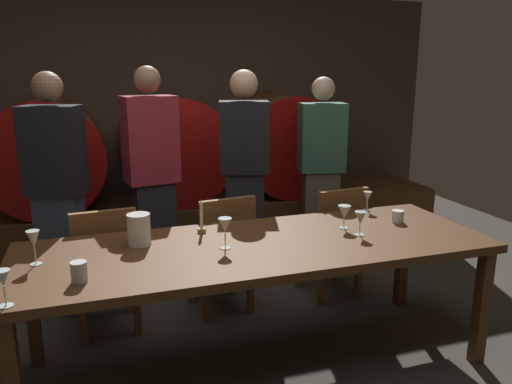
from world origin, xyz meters
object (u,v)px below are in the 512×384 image
object	(u,v)px
wine_barrel_right	(281,144)
wine_glass_center_left	(225,226)
guest_center_left	(152,181)
guest_center_right	(244,178)
pitcher	(139,229)
wine_glass_center_right	(344,212)
guest_far_right	(321,173)
chair_center	(223,249)
cup_right	(398,216)
wine_glass_left	(33,240)
wine_glass_right	(360,219)
guest_far_left	(58,195)
wine_glass_far_left	(3,280)
cup_left	(79,272)
wine_barrel_left	(47,156)
wine_barrel_center	(173,149)
chair_left	(105,264)
dining_table	(258,254)
chair_right	(334,236)
wine_glass_far_right	(367,197)
candle_center	(202,223)

from	to	relation	value
wine_barrel_right	wine_glass_center_left	distance (m)	2.40
guest_center_left	guest_center_right	distance (m)	0.71
pitcher	wine_glass_center_right	distance (m)	1.24
guest_center_left	guest_far_right	size ratio (longest dim) A/B	1.05
chair_center	wine_glass_center_right	xyz separation A→B (m)	(0.63, -0.59, 0.37)
wine_glass_center_right	cup_right	bearing A→B (deg)	0.82
wine_glass_left	wine_glass_right	xyz separation A→B (m)	(1.79, -0.11, -0.03)
guest_far_left	wine_glass_left	bearing A→B (deg)	105.40
wine_barrel_right	guest_far_left	bearing A→B (deg)	-153.30
guest_center_right	wine_glass_far_left	size ratio (longest dim) A/B	10.69
wine_glass_right	cup_left	world-z (taller)	wine_glass_right
guest_far_right	cup_left	bearing A→B (deg)	49.73
wine_barrel_left	wine_glass_far_left	world-z (taller)	wine_barrel_left
cup_right	wine_barrel_center	bearing A→B (deg)	119.63
wine_barrel_left	chair_left	distance (m)	1.58
dining_table	guest_far_left	size ratio (longest dim) A/B	1.56
wine_barrel_right	cup_left	distance (m)	3.01
chair_right	guest_center_right	xyz separation A→B (m)	(-0.57, 0.46, 0.40)
wine_glass_right	chair_center	bearing A→B (deg)	131.36
wine_barrel_center	guest_center_right	distance (m)	1.04
wine_glass_center_right	wine_glass_far_left	bearing A→B (deg)	-164.83
chair_right	wine_barrel_center	bearing A→B (deg)	-60.10
wine_glass_left	chair_center	bearing A→B (deg)	29.08
wine_glass_right	dining_table	bearing A→B (deg)	175.48
wine_barrel_left	wine_glass_center_left	bearing A→B (deg)	-63.68
guest_center_right	guest_far_right	bearing A→B (deg)	-153.53
wine_glass_far_left	wine_glass_far_right	size ratio (longest dim) A/B	1.18
cup_right	wine_glass_far_right	bearing A→B (deg)	99.90
wine_glass_left	wine_glass_center_left	size ratio (longest dim) A/B	1.03
dining_table	wine_glass_center_right	bearing A→B (deg)	9.61
guest_center_left	guest_far_right	world-z (taller)	guest_center_left
guest_far_right	wine_glass_center_left	size ratio (longest dim) A/B	9.55
wine_barrel_left	wine_glass_far_right	world-z (taller)	wine_barrel_left
chair_center	pitcher	size ratio (longest dim) A/B	4.91
wine_barrel_center	cup_left	xyz separation A→B (m)	(-0.82, -2.33, -0.18)
guest_center_left	wine_glass_right	world-z (taller)	guest_center_left
chair_right	guest_far_left	xyz separation A→B (m)	(-1.95, 0.38, 0.39)
chair_right	candle_center	bearing A→B (deg)	14.29
candle_center	cup_right	size ratio (longest dim) A/B	2.70
dining_table	pitcher	size ratio (longest dim) A/B	14.94
wine_barrel_right	guest_far_right	size ratio (longest dim) A/B	0.59
wine_glass_center_right	pitcher	bearing A→B (deg)	175.71
chair_left	guest_center_left	xyz separation A→B (m)	(0.39, 0.55, 0.41)
chair_left	wine_glass_far_left	xyz separation A→B (m)	(-0.41, -1.05, 0.39)
chair_right	guest_center_right	size ratio (longest dim) A/B	0.51
guest_center_right	cup_right	distance (m)	1.26
cup_right	wine_barrel_right	bearing A→B (deg)	91.29
pitcher	wine_glass_far_right	xyz separation A→B (m)	(1.58, 0.21, 0.01)
wine_glass_far_left	wine_glass_center_right	distance (m)	1.91
wine_glass_right	wine_glass_far_right	world-z (taller)	wine_glass_right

